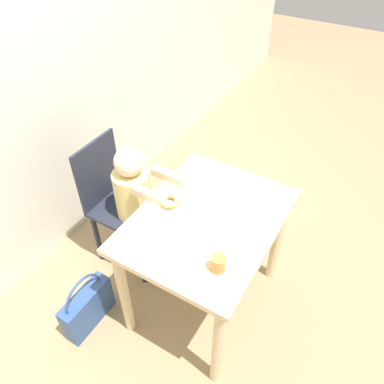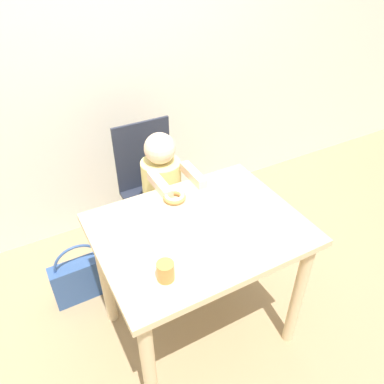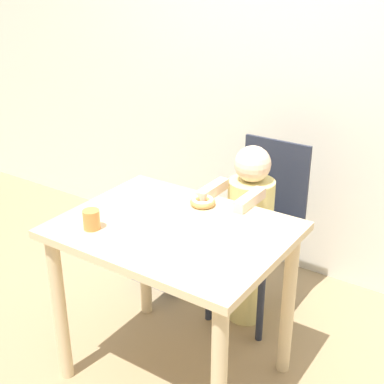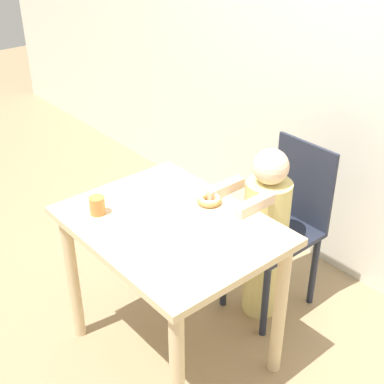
{
  "view_description": "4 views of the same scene",
  "coord_description": "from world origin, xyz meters",
  "views": [
    {
      "loc": [
        -1.23,
        -0.64,
        2.2
      ],
      "look_at": [
        0.02,
        0.11,
        0.89
      ],
      "focal_mm": 35.0,
      "sensor_mm": 36.0,
      "label": 1
    },
    {
      "loc": [
        -0.65,
        -1.11,
        1.91
      ],
      "look_at": [
        0.02,
        0.11,
        0.89
      ],
      "focal_mm": 35.0,
      "sensor_mm": 36.0,
      "label": 2
    },
    {
      "loc": [
        1.15,
        -1.58,
        1.8
      ],
      "look_at": [
        0.02,
        0.11,
        0.89
      ],
      "focal_mm": 50.0,
      "sensor_mm": 36.0,
      "label": 3
    },
    {
      "loc": [
        1.54,
        -1.19,
        2.05
      ],
      "look_at": [
        0.02,
        0.11,
        0.89
      ],
      "focal_mm": 50.0,
      "sensor_mm": 36.0,
      "label": 4
    }
  ],
  "objects": [
    {
      "name": "ground_plane",
      "position": [
        0.0,
        0.0,
        0.0
      ],
      "size": [
        12.0,
        12.0,
        0.0
      ],
      "primitive_type": "plane",
      "color": "#997F5B"
    },
    {
      "name": "wall_back",
      "position": [
        0.0,
        1.21,
        1.25
      ],
      "size": [
        8.0,
        0.05,
        2.5
      ],
      "color": "silver",
      "rests_on": "ground_plane"
    },
    {
      "name": "dining_table",
      "position": [
        0.0,
        0.0,
        0.63
      ],
      "size": [
        0.94,
        0.72,
        0.77
      ],
      "color": "beige",
      "rests_on": "ground_plane"
    },
    {
      "name": "chair",
      "position": [
        0.06,
        0.69,
        0.48
      ],
      "size": [
        0.37,
        0.45,
        0.92
      ],
      "color": "#232838",
      "rests_on": "ground_plane"
    },
    {
      "name": "child_figure",
      "position": [
        0.06,
        0.56,
        0.5
      ],
      "size": [
        0.25,
        0.43,
        0.97
      ],
      "color": "#E0D17F",
      "rests_on": "ground_plane"
    },
    {
      "name": "donut",
      "position": [
        -0.01,
        0.24,
        0.79
      ],
      "size": [
        0.11,
        0.11,
        0.04
      ],
      "color": "tan",
      "rests_on": "dining_table"
    },
    {
      "name": "napkin",
      "position": [
        0.08,
        0.03,
        0.77
      ],
      "size": [
        0.36,
        0.36,
        0.0
      ],
      "color": "white",
      "rests_on": "dining_table"
    },
    {
      "name": "handbag",
      "position": [
        -0.5,
        0.54,
        0.15
      ],
      "size": [
        0.35,
        0.1,
        0.42
      ],
      "color": "#2D4C84",
      "rests_on": "ground_plane"
    },
    {
      "name": "cup",
      "position": [
        -0.27,
        -0.2,
        0.81
      ],
      "size": [
        0.07,
        0.07,
        0.08
      ],
      "color": "orange",
      "rests_on": "dining_table"
    }
  ]
}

